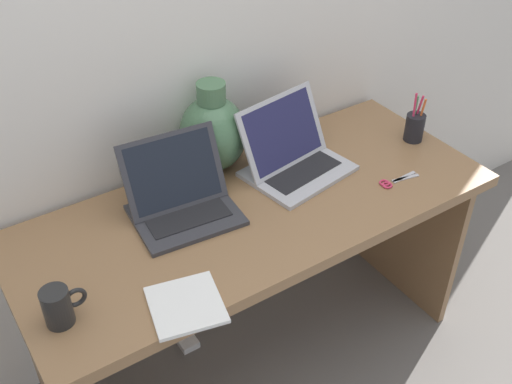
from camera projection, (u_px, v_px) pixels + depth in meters
ground_plane at (256, 356)px, 2.38m from camera, size 6.00×6.00×0.00m
back_wall at (192, 28)px, 1.89m from camera, size 4.40×0.04×2.40m
desk at (256, 242)px, 2.03m from camera, size 1.53×0.63×0.74m
laptop_left at (180, 195)px, 1.87m from camera, size 0.33×0.28×0.23m
laptop_right at (291, 153)px, 2.05m from camera, size 0.37×0.31×0.24m
green_vase at (213, 132)px, 2.02m from camera, size 0.22×0.22×0.31m
notebook_stack at (186, 305)px, 1.59m from camera, size 0.22×0.22×0.01m
coffee_mug at (58, 306)px, 1.52m from camera, size 0.11×0.07×0.11m
pen_cup at (415, 127)px, 2.20m from camera, size 0.07×0.07×0.19m
scissors at (393, 182)px, 2.02m from camera, size 0.15×0.05×0.01m
power_brick at (188, 343)px, 2.41m from camera, size 0.07×0.07×0.03m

